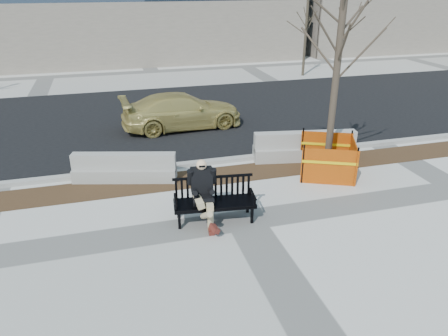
# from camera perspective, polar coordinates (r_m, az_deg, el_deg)

# --- Properties ---
(ground) EXTENTS (120.00, 120.00, 0.00)m
(ground) POSITION_cam_1_polar(r_m,az_deg,el_deg) (10.39, 2.77, -6.93)
(ground) COLOR beige
(ground) RESTS_ON ground
(mulch_strip) EXTENTS (40.00, 1.20, 0.02)m
(mulch_strip) POSITION_cam_1_polar(r_m,az_deg,el_deg) (12.59, -0.92, -1.05)
(mulch_strip) COLOR #47301C
(mulch_strip) RESTS_ON ground
(asphalt_street) EXTENTS (60.00, 10.40, 0.01)m
(asphalt_street) POSITION_cam_1_polar(r_m,az_deg,el_deg) (18.27, -5.92, 6.90)
(asphalt_street) COLOR black
(asphalt_street) RESTS_ON ground
(curb) EXTENTS (60.00, 0.25, 0.12)m
(curb) POSITION_cam_1_polar(r_m,az_deg,el_deg) (13.41, -1.96, 0.82)
(curb) COLOR #9E9B93
(curb) RESTS_ON ground
(bench) EXTENTS (2.04, 0.94, 1.05)m
(bench) POSITION_cam_1_polar(r_m,az_deg,el_deg) (10.37, -1.25, -6.95)
(bench) COLOR black
(bench) RESTS_ON ground
(seated_man) EXTENTS (0.79, 1.17, 1.54)m
(seated_man) POSITION_cam_1_polar(r_m,az_deg,el_deg) (10.39, -2.79, -6.91)
(seated_man) COLOR black
(seated_man) RESTS_ON ground
(tree_fence) EXTENTS (3.06, 3.06, 5.78)m
(tree_fence) POSITION_cam_1_polar(r_m,az_deg,el_deg) (13.09, 13.40, -0.75)
(tree_fence) COLOR #DB570A
(tree_fence) RESTS_ON ground
(sedan) EXTENTS (4.72, 2.19, 1.33)m
(sedan) POSITION_cam_1_polar(r_m,az_deg,el_deg) (16.84, -5.52, 5.41)
(sedan) COLOR tan
(sedan) RESTS_ON ground
(jersey_barrier_left) EXTENTS (2.97, 1.33, 0.84)m
(jersey_barrier_left) POSITION_cam_1_polar(r_m,az_deg,el_deg) (12.65, -12.96, -1.59)
(jersey_barrier_left) COLOR #999790
(jersey_barrier_left) RESTS_ON ground
(jersey_barrier_right) EXTENTS (3.31, 1.20, 0.93)m
(jersey_barrier_right) POSITION_cam_1_polar(r_m,az_deg,el_deg) (14.01, 10.56, 1.18)
(jersey_barrier_right) COLOR #A19E96
(jersey_barrier_right) RESTS_ON ground
(far_tree_right) EXTENTS (1.85, 1.85, 4.64)m
(far_tree_right) POSITION_cam_1_polar(r_m,az_deg,el_deg) (26.63, 10.43, 12.05)
(far_tree_right) COLOR #443B2C
(far_tree_right) RESTS_ON ground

